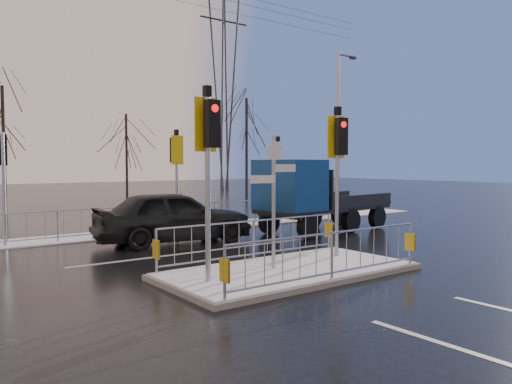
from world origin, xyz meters
TOP-DOWN VIEW (x-y plane):
  - ground at (0.00, 0.00)m, footprint 120.00×120.00m
  - snow_verge at (0.00, 8.60)m, footprint 30.00×2.00m
  - lane_markings at (0.00, -0.33)m, footprint 8.00×11.38m
  - traffic_island at (-0.01, 0.01)m, footprint 6.00×3.04m
  - far_kerb_fixtures at (0.29, 8.09)m, footprint 18.00×0.65m
  - car_far_lane at (-0.01, 5.70)m, footprint 5.30×2.72m
  - flatbed_truck at (4.83, 4.70)m, footprint 6.05×2.79m
  - tree_far_a at (-2.00, 22.00)m, footprint 3.75×3.75m
  - tree_far_b at (6.00, 24.00)m, footprint 3.25×3.25m
  - tree_far_c at (14.00, 21.00)m, footprint 4.00×4.00m
  - street_lamp_right at (10.57, 8.50)m, footprint 1.25×0.18m
  - pylon_wires at (16.88, 30.00)m, footprint 70.00×2.38m

SIDE VIEW (x-z plane):
  - ground at x=0.00m, z-range 0.00..0.00m
  - lane_markings at x=0.00m, z-range 0.00..0.01m
  - snow_verge at x=0.00m, z-range 0.00..0.04m
  - traffic_island at x=-0.01m, z-range -1.68..2.47m
  - car_far_lane at x=-0.01m, z-range 0.00..1.73m
  - far_kerb_fixtures at x=0.29m, z-range -0.90..2.93m
  - flatbed_truck at x=4.83m, z-range 0.09..2.79m
  - tree_far_b at x=6.00m, z-range 1.11..7.25m
  - street_lamp_right at x=10.57m, z-range 0.39..8.39m
  - tree_far_a at x=-2.00m, z-range 1.28..8.36m
  - tree_far_c at x=14.00m, z-range 1.37..8.92m
  - pylon_wires at x=16.88m, z-range 1.05..21.02m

